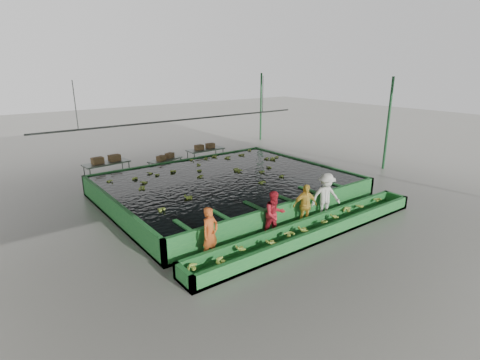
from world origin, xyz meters
TOP-DOWN VIEW (x-y plane):
  - ground at (0.00, 0.00)m, footprint 80.00×80.00m
  - shed_roof at (0.00, 0.00)m, footprint 20.00×22.00m
  - shed_posts at (0.00, 0.00)m, footprint 20.00×22.00m
  - flotation_tank at (0.00, 1.50)m, footprint 10.00×8.00m
  - tank_water at (0.00, 1.50)m, footprint 9.70×7.70m
  - sorting_trough at (0.00, -3.60)m, footprint 10.00×1.00m
  - cableway_rail at (0.00, 5.00)m, footprint 0.08×0.08m
  - rail_hanger_left at (-5.00, 5.00)m, footprint 0.04×0.04m
  - rail_hanger_right at (5.00, 5.00)m, footprint 0.04×0.04m
  - worker_a at (-3.59, -2.80)m, footprint 0.68×0.53m
  - worker_b at (-1.05, -2.80)m, footprint 0.89×0.75m
  - worker_c at (0.41, -2.80)m, footprint 1.00×0.67m
  - worker_d at (1.51, -2.80)m, footprint 1.32×1.05m
  - packing_table_left at (-3.46, 6.80)m, footprint 2.26×1.08m
  - packing_table_mid at (-0.60, 6.23)m, footprint 2.00×1.33m
  - packing_table_right at (2.12, 6.59)m, footprint 2.15×0.88m
  - box_stack_left at (-3.44, 6.87)m, footprint 1.42×0.51m
  - box_stack_mid at (-0.57, 6.23)m, footprint 1.17×0.79m
  - box_stack_right at (2.11, 6.65)m, footprint 1.22×0.34m
  - floating_bananas at (0.00, 2.30)m, footprint 9.48×6.46m
  - trough_bananas at (0.00, -3.60)m, footprint 8.99×0.60m

SIDE VIEW (x-z plane):
  - ground at x=0.00m, z-range 0.00..0.00m
  - sorting_trough at x=0.00m, z-range 0.00..0.50m
  - trough_bananas at x=0.00m, z-range 0.34..0.46m
  - packing_table_mid at x=-0.60m, z-range 0.00..0.85m
  - flotation_tank at x=0.00m, z-range 0.00..0.90m
  - packing_table_right at x=2.12m, z-range 0.00..0.98m
  - packing_table_left at x=-3.46m, z-range 0.00..0.99m
  - worker_c at x=0.41m, z-range 0.00..1.57m
  - worker_b at x=-1.05m, z-range 0.00..1.62m
  - worker_a at x=-3.59m, z-range 0.00..1.64m
  - box_stack_mid at x=-0.57m, z-range 0.72..0.97m
  - tank_water at x=0.00m, z-range 0.85..0.85m
  - floating_bananas at x=0.00m, z-range 0.79..0.91m
  - worker_d at x=1.51m, z-range 0.00..1.78m
  - box_stack_right at x=2.11m, z-range 0.85..1.11m
  - box_stack_left at x=-3.44m, z-range 0.84..1.14m
  - shed_posts at x=0.00m, z-range 0.00..5.00m
  - cableway_rail at x=0.00m, z-range -4.00..10.00m
  - rail_hanger_left at x=-5.00m, z-range 3.00..5.00m
  - rail_hanger_right at x=5.00m, z-range 3.00..5.00m
  - shed_roof at x=0.00m, z-range 4.98..5.02m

